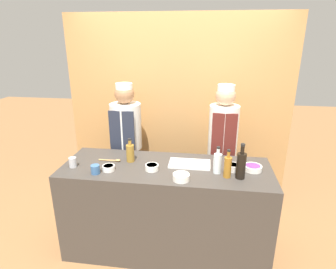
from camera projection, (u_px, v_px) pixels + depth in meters
ground_plane at (166, 246)px, 3.02m from camera, size 14.00×14.00×0.00m
cabinet_wall at (178, 113)px, 3.59m from camera, size 2.74×0.18×2.40m
counter at (166, 209)px, 2.86m from camera, size 2.01×0.71×0.95m
sauce_bowl_green at (152, 167)px, 2.63m from camera, size 0.13×0.13×0.05m
sauce_bowl_red at (109, 168)px, 2.62m from camera, size 0.12×0.12×0.05m
sauce_bowl_brown at (233, 167)px, 2.62m from camera, size 0.12×0.12×0.06m
sauce_bowl_purple at (253, 168)px, 2.62m from camera, size 0.17×0.17×0.05m
sauce_bowl_yellow at (181, 177)px, 2.44m from camera, size 0.15×0.15×0.06m
cutting_board at (190, 164)px, 2.74m from camera, size 0.40×0.22×0.02m
bottle_amber at (228, 166)px, 2.47m from camera, size 0.07×0.07×0.26m
bottle_vinegar at (130, 153)px, 2.79m from camera, size 0.08×0.08×0.24m
bottle_clear at (218, 163)px, 2.56m from camera, size 0.07×0.07×0.26m
bottle_soy at (241, 165)px, 2.45m from camera, size 0.08×0.08×0.32m
cup_blue at (95, 169)px, 2.56m from camera, size 0.08×0.08×0.08m
cup_steel at (73, 162)px, 2.68m from camera, size 0.07×0.07×0.10m
wooden_spoon at (112, 160)px, 2.82m from camera, size 0.23×0.04×0.02m
chef_left at (127, 146)px, 3.35m from camera, size 0.36×0.36×1.64m
chef_right at (222, 150)px, 3.20m from camera, size 0.33×0.33×1.65m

